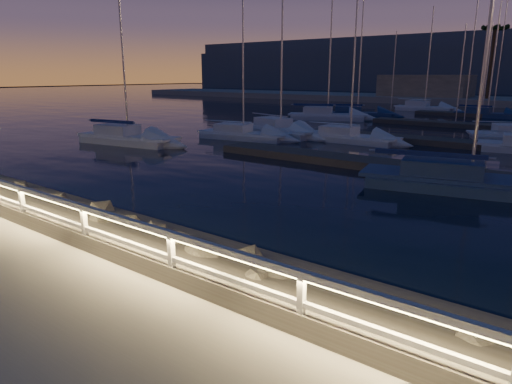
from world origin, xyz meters
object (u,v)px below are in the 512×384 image
sailboat_a (126,137)px  sailboat_e (279,129)px  sailboat_m (423,107)px  sailboat_n (485,114)px  sailboat_i (326,115)px  sailboat_j (355,114)px  guard_rail (136,234)px  sailboat_c (464,180)px  sailboat_b (241,134)px  sailboat_f (348,136)px

sailboat_a → sailboat_e: sailboat_e is taller
sailboat_m → sailboat_n: sailboat_m is taller
sailboat_i → sailboat_n: bearing=23.2°
sailboat_j → sailboat_m: size_ratio=1.02×
sailboat_i → sailboat_j: (1.32, 4.26, -0.04)m
sailboat_m → guard_rail: bearing=-76.2°
sailboat_a → guard_rail: bearing=-45.4°
sailboat_i → sailboat_c: bearing=-73.6°
sailboat_e → sailboat_n: sailboat_e is taller
guard_rail → sailboat_b: size_ratio=3.75×
sailboat_e → sailboat_j: size_ratio=1.01×
sailboat_m → sailboat_a: bearing=-97.4°
sailboat_b → sailboat_c: 17.93m
sailboat_c → sailboat_e: bearing=135.7°
guard_rail → sailboat_i: bearing=113.6°
sailboat_b → sailboat_c: sailboat_c is taller
guard_rail → sailboat_m: bearing=102.3°
sailboat_a → sailboat_n: sailboat_a is taller
sailboat_b → sailboat_f: 7.63m
sailboat_a → sailboat_i: sailboat_i is taller
sailboat_i → sailboat_j: size_ratio=1.05×
guard_rail → sailboat_i: (-16.00, 36.69, -0.90)m
sailboat_b → sailboat_n: (10.17, 29.95, -0.01)m
guard_rail → sailboat_m: 56.30m
sailboat_c → sailboat_j: sailboat_c is taller
sailboat_f → sailboat_n: size_ratio=1.02×
sailboat_c → sailboat_n: sailboat_c is taller
sailboat_e → sailboat_m: bearing=104.0°
sailboat_j → sailboat_n: size_ratio=1.15×
sailboat_a → sailboat_n: 39.43m
sailboat_e → sailboat_n: size_ratio=1.16×
sailboat_b → sailboat_i: sailboat_i is taller
sailboat_f → sailboat_n: 26.80m
sailboat_c → sailboat_e: 18.84m
sailboat_m → sailboat_e: bearing=-90.2°
sailboat_e → sailboat_b: bearing=-86.4°
sailboat_i → sailboat_n: 18.28m
sailboat_j → sailboat_m: bearing=54.1°
guard_rail → sailboat_b: (-13.68, 20.08, -0.97)m
sailboat_j → sailboat_m: sailboat_j is taller
sailboat_b → sailboat_j: (-1.00, 20.86, 0.03)m
sailboat_e → sailboat_n: (9.38, 26.27, -0.06)m
guard_rail → sailboat_c: (3.15, 13.89, -0.93)m
sailboat_e → sailboat_m: sailboat_e is taller
sailboat_e → sailboat_j: sailboat_e is taller
sailboat_a → sailboat_n: size_ratio=1.14×
guard_rail → sailboat_a: size_ratio=3.40×
sailboat_a → sailboat_c: bearing=-8.2°
guard_rail → sailboat_m: (-11.95, 55.01, -0.92)m
sailboat_f → sailboat_m: size_ratio=0.91×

